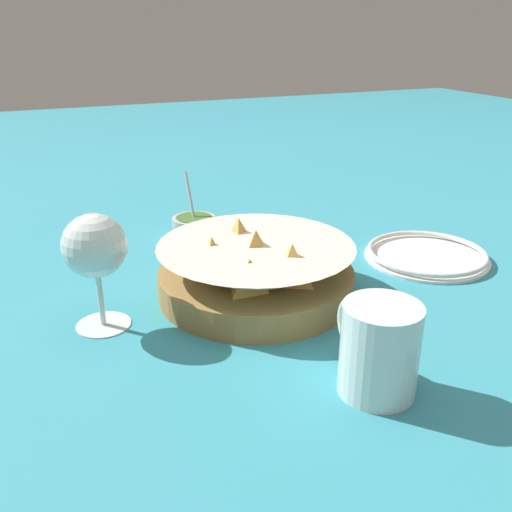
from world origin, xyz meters
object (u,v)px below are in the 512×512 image
(food_basket, at_px, (255,272))
(side_plate, at_px, (427,254))
(sauce_cup, at_px, (194,227))
(wine_glass, at_px, (95,250))
(beer_mug, at_px, (378,352))

(food_basket, bearing_deg, side_plate, -87.91)
(sauce_cup, distance_m, wine_glass, 0.32)
(food_basket, xyz_separation_m, beer_mug, (-0.25, -0.03, 0.01))
(sauce_cup, height_order, side_plate, sauce_cup)
(wine_glass, bearing_deg, food_basket, -89.04)
(side_plate, bearing_deg, sauce_cup, 54.34)
(side_plate, bearing_deg, wine_glass, 91.63)
(food_basket, bearing_deg, beer_mug, -173.76)
(food_basket, distance_m, wine_glass, 0.22)
(wine_glass, relative_size, side_plate, 0.75)
(sauce_cup, distance_m, side_plate, 0.39)
(wine_glass, bearing_deg, sauce_cup, -39.05)
(sauce_cup, relative_size, side_plate, 0.58)
(sauce_cup, xyz_separation_m, beer_mug, (-0.49, -0.04, 0.02))
(sauce_cup, height_order, wine_glass, wine_glass)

